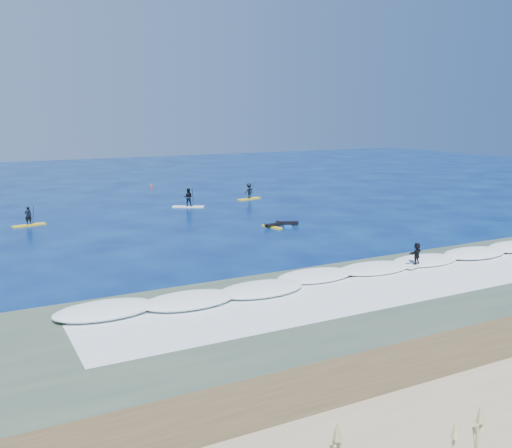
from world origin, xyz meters
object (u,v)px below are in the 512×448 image
prone_paddler_near (272,226)px  prone_paddler_far (287,224)px  sup_paddler_right (249,192)px  sup_paddler_left (28,219)px  sup_paddler_center (188,199)px  marker_buoy (151,186)px  wave_surfer (417,255)px

prone_paddler_near → prone_paddler_far: bearing=-101.2°
sup_paddler_right → prone_paddler_near: sup_paddler_right is taller
prone_paddler_near → prone_paddler_far: size_ratio=0.86×
sup_paddler_right → prone_paddler_near: bearing=-124.2°
sup_paddler_left → prone_paddler_near: 20.15m
sup_paddler_center → marker_buoy: 15.26m
sup_paddler_center → wave_surfer: (4.13, -27.32, -0.01)m
sup_paddler_center → prone_paddler_near: sup_paddler_center is taller
prone_paddler_near → marker_buoy: marker_buoy is taller
sup_paddler_left → sup_paddler_right: 23.09m
wave_surfer → sup_paddler_center: bearing=81.0°
wave_surfer → marker_buoy: (-3.12, 42.54, -0.54)m
sup_paddler_left → wave_surfer: 31.32m
prone_paddler_far → sup_paddler_center: bearing=41.8°
sup_paddler_center → wave_surfer: sup_paddler_center is taller
sup_paddler_left → prone_paddler_far: size_ratio=1.14×
prone_paddler_far → wave_surfer: bearing=-154.3°
sup_paddler_center → wave_surfer: bearing=-51.0°
wave_surfer → prone_paddler_far: bearing=73.4°
sup_paddler_center → wave_surfer: size_ratio=1.51×
marker_buoy → prone_paddler_near: bearing=-87.1°
prone_paddler_near → prone_paddler_far: 1.46m
wave_surfer → marker_buoy: bearing=76.6°
sup_paddler_left → marker_buoy: bearing=36.0°
sup_paddler_left → sup_paddler_right: bearing=-1.1°
sup_paddler_right → prone_paddler_far: sup_paddler_right is taller
prone_paddler_near → prone_paddler_far: (1.46, 0.02, 0.03)m
prone_paddler_far → marker_buoy: 27.94m
sup_paddler_left → sup_paddler_right: size_ratio=0.94×
marker_buoy → sup_paddler_left: bearing=-132.1°
wave_surfer → sup_paddler_right: bearing=65.6°
sup_paddler_center → marker_buoy: (1.01, 15.22, -0.55)m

